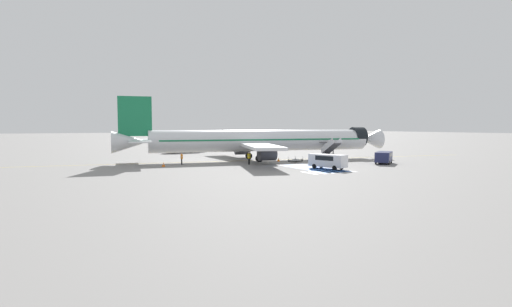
% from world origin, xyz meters
% --- Properties ---
extents(ground_plane, '(600.00, 600.00, 0.00)m').
position_xyz_m(ground_plane, '(0.00, 0.00, 0.00)').
color(ground_plane, gray).
extents(apron_leadline_yellow, '(80.70, 12.63, 0.01)m').
position_xyz_m(apron_leadline_yellow, '(1.59, 0.18, 0.00)').
color(apron_leadline_yellow, gold).
rests_on(apron_leadline_yellow, ground_plane).
extents(apron_stand_patch_blue, '(4.21, 11.37, 0.01)m').
position_xyz_m(apron_stand_patch_blue, '(1.59, -14.28, 0.00)').
color(apron_stand_patch_blue, '#2856A8').
rests_on(apron_stand_patch_blue, ground_plane).
extents(apron_walkway_bar_0, '(0.44, 3.60, 0.01)m').
position_xyz_m(apron_walkway_bar_0, '(-2.01, -18.68, 0.00)').
color(apron_walkway_bar_0, silver).
rests_on(apron_walkway_bar_0, ground_plane).
extents(apron_walkway_bar_1, '(0.44, 3.60, 0.01)m').
position_xyz_m(apron_walkway_bar_1, '(-0.81, -18.68, 0.00)').
color(apron_walkway_bar_1, silver).
rests_on(apron_walkway_bar_1, ground_plane).
extents(apron_walkway_bar_2, '(0.44, 3.60, 0.01)m').
position_xyz_m(apron_walkway_bar_2, '(0.39, -18.68, 0.00)').
color(apron_walkway_bar_2, silver).
rests_on(apron_walkway_bar_2, ground_plane).
extents(apron_walkway_bar_3, '(0.44, 3.60, 0.01)m').
position_xyz_m(apron_walkway_bar_3, '(1.59, -18.68, 0.00)').
color(apron_walkway_bar_3, silver).
rests_on(apron_walkway_bar_3, ground_plane).
extents(apron_walkway_bar_4, '(0.44, 3.60, 0.01)m').
position_xyz_m(apron_walkway_bar_4, '(2.79, -18.68, 0.00)').
color(apron_walkway_bar_4, silver).
rests_on(apron_walkway_bar_4, ground_plane).
extents(apron_walkway_bar_5, '(0.44, 3.60, 0.01)m').
position_xyz_m(apron_walkway_bar_5, '(3.99, -18.68, 0.00)').
color(apron_walkway_bar_5, silver).
rests_on(apron_walkway_bar_5, ground_plane).
extents(airliner, '(46.83, 32.44, 10.26)m').
position_xyz_m(airliner, '(0.95, 0.28, 3.31)').
color(airliner, silver).
rests_on(airliner, ground_plane).
extents(boarding_stairs_forward, '(2.91, 5.46, 3.87)m').
position_xyz_m(boarding_stairs_forward, '(11.16, -5.67, 0.97)').
color(boarding_stairs_forward, '#ADB2BA').
rests_on(boarding_stairs_forward, ground_plane).
extents(fuel_tanker, '(9.22, 3.86, 3.23)m').
position_xyz_m(fuel_tanker, '(-4.64, 24.83, 1.62)').
color(fuel_tanker, '#38383D').
rests_on(fuel_tanker, ground_plane).
extents(service_van_0, '(3.37, 5.45, 1.97)m').
position_xyz_m(service_van_0, '(2.82, -15.99, 1.19)').
color(service_van_0, silver).
rests_on(service_van_0, ground_plane).
extents(service_van_1, '(4.87, 4.45, 1.82)m').
position_xyz_m(service_van_1, '(15.08, -13.69, 1.11)').
color(service_van_1, '#1E234C').
rests_on(service_van_1, ground_plane).
extents(baggage_cart, '(3.00, 2.60, 0.87)m').
position_xyz_m(baggage_cart, '(4.84, -4.74, 0.26)').
color(baggage_cart, gray).
rests_on(baggage_cart, ground_plane).
extents(ground_crew_0, '(0.48, 0.37, 1.88)m').
position_xyz_m(ground_crew_0, '(-3.91, -5.61, 1.10)').
color(ground_crew_0, black).
rests_on(ground_crew_0, ground_plane).
extents(ground_crew_1, '(0.24, 0.44, 1.79)m').
position_xyz_m(ground_crew_1, '(-13.03, -1.47, 1.03)').
color(ground_crew_1, black).
rests_on(ground_crew_1, ground_plane).
extents(traffic_cone_0, '(0.52, 0.52, 0.58)m').
position_xyz_m(traffic_cone_0, '(-16.13, -3.00, 0.29)').
color(traffic_cone_0, orange).
rests_on(traffic_cone_0, ground_plane).
extents(traffic_cone_1, '(0.52, 0.52, 0.58)m').
position_xyz_m(traffic_cone_1, '(2.64, -3.05, 0.29)').
color(traffic_cone_1, orange).
rests_on(traffic_cone_1, ground_plane).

